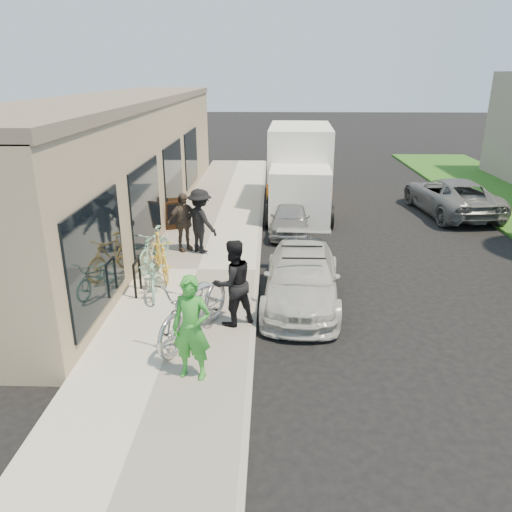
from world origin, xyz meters
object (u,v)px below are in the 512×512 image
object	(u,v)px
far_car_gray	(451,196)
sedan_white	(302,277)
sedan_silver	(290,217)
tandem_bike	(195,306)
man_standing	(233,283)
bike_rack	(137,273)
cruiser_bike_b	(153,276)
cruiser_bike_a	(154,248)
woman_rider	(192,328)
moving_truck	(299,172)
bystander_b	(183,222)
sandwich_board	(174,214)
bystander_a	(200,221)
cruiser_bike_c	(161,256)

from	to	relation	value
far_car_gray	sedan_white	bearing A→B (deg)	46.74
sedan_silver	far_car_gray	world-z (taller)	far_car_gray
tandem_bike	man_standing	world-z (taller)	man_standing
bike_rack	cruiser_bike_b	distance (m)	0.37
sedan_silver	cruiser_bike_a	world-z (taller)	cruiser_bike_a
woman_rider	moving_truck	bearing A→B (deg)	90.24
moving_truck	tandem_bike	world-z (taller)	moving_truck
sedan_white	bystander_b	world-z (taller)	bystander_b
man_standing	cruiser_bike_a	bearing A→B (deg)	-86.02
sandwich_board	tandem_bike	world-z (taller)	tandem_bike
man_standing	bystander_b	size ratio (longest dim) A/B	1.06
sandwich_board	sedan_white	bearing A→B (deg)	-72.42
bike_rack	sandwich_board	bearing A→B (deg)	90.97
bike_rack	cruiser_bike_a	distance (m)	1.65
sedan_white	cruiser_bike_a	distance (m)	4.07
sedan_white	bystander_a	world-z (taller)	bystander_a
bike_rack	sedan_white	bearing A→B (deg)	0.25
cruiser_bike_b	bystander_b	world-z (taller)	bystander_b
cruiser_bike_a	moving_truck	bearing A→B (deg)	72.69
moving_truck	sandwich_board	bearing A→B (deg)	-136.67
cruiser_bike_c	bike_rack	bearing A→B (deg)	-129.32
sedan_white	sedan_silver	bearing A→B (deg)	95.17
far_car_gray	cruiser_bike_b	distance (m)	12.12
sandwich_board	moving_truck	size ratio (longest dim) A/B	0.15
woman_rider	bystander_b	world-z (taller)	woman_rider
cruiser_bike_a	cruiser_bike_b	distance (m)	1.67
bystander_a	sedan_silver	bearing A→B (deg)	-97.25
sedan_silver	woman_rider	size ratio (longest dim) A/B	1.72
bike_rack	cruiser_bike_b	size ratio (longest dim) A/B	0.51
cruiser_bike_c	bystander_b	xyz separation A→B (m)	(0.24, 1.96, 0.31)
woman_rider	cruiser_bike_c	world-z (taller)	woman_rider
bike_rack	far_car_gray	xyz separation A→B (m)	(9.67, 7.78, 0.02)
sedan_white	woman_rider	distance (m)	3.88
cruiser_bike_c	bystander_a	size ratio (longest dim) A/B	0.97
cruiser_bike_c	cruiser_bike_a	bearing A→B (deg)	94.29
bike_rack	sedan_silver	size ratio (longest dim) A/B	0.27
woman_rider	cruiser_bike_a	xyz separation A→B (m)	(-1.74, 4.93, -0.38)
cruiser_bike_b	bystander_a	distance (m)	3.01
cruiser_bike_a	bystander_b	distance (m)	1.51
bike_rack	woman_rider	size ratio (longest dim) A/B	0.46
sandwich_board	bystander_b	xyz separation A→B (m)	(0.65, -2.03, 0.34)
bystander_b	bystander_a	bearing A→B (deg)	-48.65
cruiser_bike_c	bystander_b	bearing A→B (deg)	60.59
woman_rider	bystander_b	bearing A→B (deg)	112.18
cruiser_bike_c	sedan_white	bearing A→B (deg)	-39.21
bike_rack	sedan_white	xyz separation A→B (m)	(3.75, 0.02, -0.05)
sedan_white	cruiser_bike_c	size ratio (longest dim) A/B	2.39
sedan_white	tandem_bike	distance (m)	2.92
sedan_silver	cruiser_bike_c	world-z (taller)	cruiser_bike_c
bike_rack	cruiser_bike_b	bearing A→B (deg)	2.75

